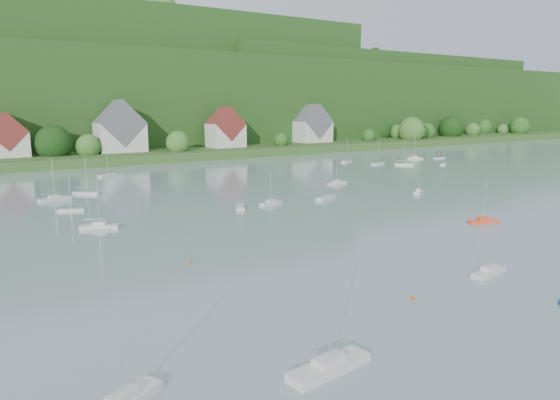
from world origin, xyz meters
The scene contains 13 objects.
far_shore_strip centered at (0.00, 200.00, 1.50)m, with size 600.00×60.00×3.00m, color #315821.
forested_ridge centered at (0.39, 268.57, 22.89)m, with size 620.00×181.22×69.89m.
village_building_1 centered at (-30.00, 189.00, 8.75)m, with size 12.00×9.36×14.00m.
village_building_2 centered at (5.00, 188.00, 10.27)m, with size 16.00×11.44×18.00m.
village_building_3 centered at (45.00, 186.00, 9.43)m, with size 13.00×10.40×15.50m.
village_building_4 centered at (90.00, 190.00, 9.59)m, with size 15.00×10.40×16.50m.
near_sailboat_0 centered at (-24.78, 33.62, 0.47)m, with size 7.09×2.75×9.33m.
near_sailboat_3 centered at (4.01, 40.75, 0.41)m, with size 5.57×2.28×7.30m.
near_sailboat_5 centered at (26.38, 57.53, 0.40)m, with size 5.33×3.16×6.95m.
mooring_buoy_0 centered at (-8.92, 40.29, 0.00)m, with size 0.46×0.46×0.46m, color #CC520A.
mooring_buoy_3 centered at (-22.70, 63.63, 0.00)m, with size 0.38×0.38×0.38m, color #CC520A.
mooring_buoy_5 centered at (-36.60, 38.58, 0.00)m, with size 0.39×0.39×0.39m, color #CC520A.
far_sailboat_cluster centered at (6.21, 117.43, 0.37)m, with size 192.20×75.17×8.71m.
Camera 1 is at (-46.56, 6.69, 19.05)m, focal length 33.02 mm.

